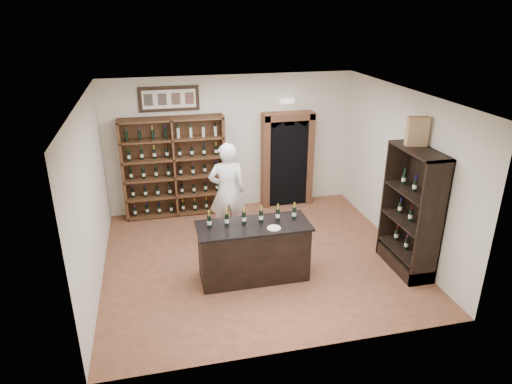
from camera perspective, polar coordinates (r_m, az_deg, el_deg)
floor at (r=8.56m, az=0.12°, el=-8.24°), size 5.50×5.50×0.00m
ceiling at (r=7.49m, az=0.14°, el=11.92°), size 5.50×5.50×0.00m
wall_back at (r=10.22m, az=-3.09°, el=6.10°), size 5.50×0.04×3.00m
wall_left at (r=7.79m, az=-19.96°, el=-0.56°), size 0.04×5.00×3.00m
wall_right at (r=8.90m, az=17.65°, el=2.56°), size 0.04×5.00×3.00m
wine_shelf at (r=10.05m, az=-10.19°, el=3.10°), size 2.20×0.38×2.20m
framed_picture at (r=9.82m, az=-10.82°, el=11.37°), size 1.25×0.04×0.52m
arched_doorway at (r=10.45m, az=3.90°, el=4.37°), size 1.17×0.35×2.17m
emergency_light at (r=10.22m, az=3.94°, el=11.27°), size 0.30×0.10×0.10m
tasting_counter at (r=7.77m, az=-0.30°, el=-7.47°), size 1.88×0.78×1.00m
counter_bottle_0 at (r=7.44m, az=-5.87°, el=-3.68°), size 0.07×0.07×0.30m
counter_bottle_1 at (r=7.47m, az=-3.68°, el=-3.47°), size 0.07×0.07×0.30m
counter_bottle_2 at (r=7.52m, az=-1.51°, el=-3.26°), size 0.07×0.07×0.30m
counter_bottle_3 at (r=7.57m, az=0.63°, el=-3.05°), size 0.07×0.07×0.30m
counter_bottle_4 at (r=7.64m, az=2.73°, el=-2.84°), size 0.07×0.07×0.30m
counter_bottle_5 at (r=7.72m, az=4.79°, el=-2.62°), size 0.07×0.07×0.30m
side_cabinet at (r=8.37m, az=18.74°, el=-4.42°), size 0.48×1.20×2.20m
shopkeeper at (r=8.88m, az=-3.62°, el=0.03°), size 0.74×0.51×1.98m
plate at (r=7.41m, az=2.26°, el=-4.54°), size 0.22×0.22×0.02m
wine_crate at (r=7.96m, az=19.51°, el=7.16°), size 0.37×0.21×0.48m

